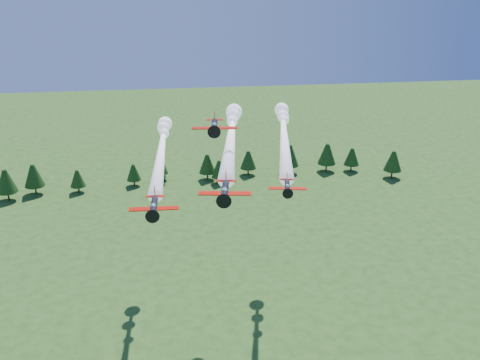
{
  "coord_description": "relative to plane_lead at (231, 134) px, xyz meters",
  "views": [
    {
      "loc": [
        -8.91,
        -81.87,
        75.08
      ],
      "look_at": [
        2.94,
        0.0,
        43.41
      ],
      "focal_mm": 40.0,
      "sensor_mm": 36.0,
      "label": 1
    }
  ],
  "objects": [
    {
      "name": "treeline",
      "position": [
        0.35,
        93.7,
        -39.46
      ],
      "size": [
        169.37,
        20.95,
        11.93
      ],
      "color": "#382314",
      "rests_on": "ground"
    },
    {
      "name": "plane_slot",
      "position": [
        -4.38,
        -11.5,
        4.87
      ],
      "size": [
        7.93,
        8.61,
        2.77
      ],
      "rotation": [
        0.0,
        0.0,
        -0.11
      ],
      "color": "black",
      "rests_on": "ground"
    },
    {
      "name": "plane_right",
      "position": [
        13.76,
        13.79,
        -4.17
      ],
      "size": [
        16.17,
        58.86,
        3.7
      ],
      "rotation": [
        0.0,
        0.0,
        -0.2
      ],
      "color": "black",
      "rests_on": "ground"
    },
    {
      "name": "plane_left",
      "position": [
        -13.77,
        14.18,
        -6.65
      ],
      "size": [
        8.49,
        59.16,
        3.7
      ],
      "rotation": [
        0.0,
        0.0,
        -0.05
      ],
      "color": "black",
      "rests_on": "ground"
    },
    {
      "name": "plane_lead",
      "position": [
        0.0,
        0.0,
        0.0
      ],
      "size": [
        13.4,
        53.33,
        3.7
      ],
      "rotation": [
        0.0,
        0.0,
        -0.16
      ],
      "color": "black",
      "rests_on": "ground"
    }
  ]
}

